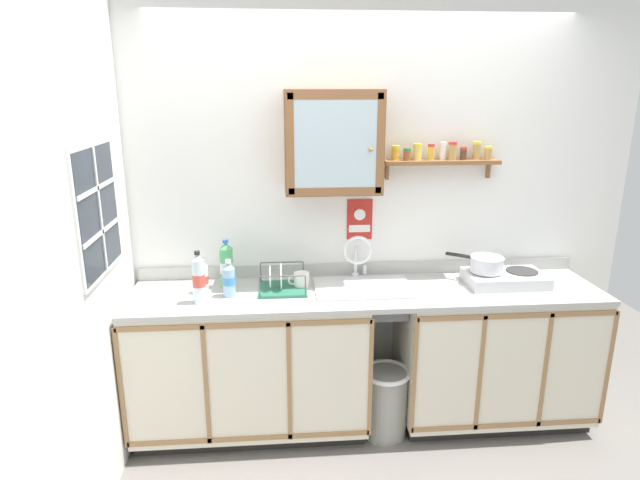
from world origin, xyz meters
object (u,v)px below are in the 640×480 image
object	(u,v)px
hot_plate_stove	(505,278)
dish_rack	(281,285)
warning_sign	(360,220)
trash_bin	(385,401)
bottle_water_blue_3	(229,280)
mug	(301,280)
wall_cabinet	(333,142)
bottle_water_clear_1	(199,279)
sink	(362,293)
bottle_soda_green_0	(227,265)
saucepan	(486,263)
bottle_opaque_white_2	(203,277)

from	to	relation	value
hot_plate_stove	dish_rack	bearing A→B (deg)	179.52
warning_sign	trash_bin	bearing A→B (deg)	-74.04
dish_rack	bottle_water_blue_3	bearing A→B (deg)	-166.30
bottle_water_blue_3	mug	distance (m)	0.44
dish_rack	wall_cabinet	bearing A→B (deg)	21.08
bottle_water_blue_3	mug	size ratio (longest dim) A/B	1.68
bottle_water_clear_1	trash_bin	bearing A→B (deg)	-0.40
sink	bottle_water_clear_1	world-z (taller)	bottle_water_clear_1
bottle_water_clear_1	trash_bin	size ratio (longest dim) A/B	0.69
bottle_soda_green_0	warning_sign	distance (m)	0.87
sink	hot_plate_stove	bearing A→B (deg)	-0.71
sink	bottle_soda_green_0	distance (m)	0.83
mug	trash_bin	size ratio (longest dim) A/B	0.30
bottle_water_clear_1	saucepan	bearing A→B (deg)	5.61
bottle_water_blue_3	trash_bin	xyz separation A→B (m)	(0.92, -0.09, -0.78)
sink	bottle_soda_green_0	xyz separation A→B (m)	(-0.81, 0.08, 0.17)
sink	mug	size ratio (longest dim) A/B	4.42
bottle_opaque_white_2	mug	bearing A→B (deg)	3.72
bottle_water_blue_3	warning_sign	size ratio (longest dim) A/B	0.85
saucepan	trash_bin	xyz separation A→B (m)	(-0.63, -0.18, -0.81)
mug	trash_bin	bearing A→B (deg)	-21.63
trash_bin	bottle_water_clear_1	bearing A→B (deg)	179.60
hot_plate_stove	warning_sign	bearing A→B (deg)	163.54
saucepan	bottle_opaque_white_2	size ratio (longest dim) A/B	1.50
sink	bottle_opaque_white_2	size ratio (longest dim) A/B	2.73
hot_plate_stove	trash_bin	world-z (taller)	hot_plate_stove
sink	bottle_soda_green_0	bearing A→B (deg)	174.37
bottle_water_clear_1	dish_rack	bearing A→B (deg)	18.91
hot_plate_stove	sink	bearing A→B (deg)	179.29
mug	bottle_water_blue_3	bearing A→B (deg)	-165.73
saucepan	dish_rack	distance (m)	1.26
bottle_water_clear_1	bottle_opaque_white_2	xyz separation A→B (m)	(0.00, 0.15, -0.05)
saucepan	bottle_water_blue_3	distance (m)	1.56
sink	bottle_opaque_white_2	bearing A→B (deg)	-179.82
hot_plate_stove	warning_sign	distance (m)	0.96
wall_cabinet	trash_bin	xyz separation A→B (m)	(0.30, -0.29, -1.54)
saucepan	bottle_soda_green_0	xyz separation A→B (m)	(-1.58, 0.07, 0.01)
bottle_water_blue_3	wall_cabinet	world-z (taller)	wall_cabinet
hot_plate_stove	trash_bin	size ratio (longest dim) A/B	1.09
bottle_water_clear_1	bottle_water_blue_3	size ratio (longest dim) A/B	1.37
saucepan	bottle_water_blue_3	xyz separation A→B (m)	(-1.55, -0.08, -0.03)
trash_bin	bottle_opaque_white_2	bearing A→B (deg)	171.52
bottle_water_blue_3	dish_rack	bearing A→B (deg)	13.70
bottle_soda_green_0	hot_plate_stove	bearing A→B (deg)	-3.08
trash_bin	sink	bearing A→B (deg)	128.64
bottle_opaque_white_2	bottle_water_blue_3	xyz separation A→B (m)	(0.16, -0.07, 0.01)
bottle_soda_green_0	warning_sign	xyz separation A→B (m)	(0.83, 0.17, 0.22)
wall_cabinet	bottle_water_clear_1	bearing A→B (deg)	-160.19
warning_sign	trash_bin	world-z (taller)	warning_sign
sink	warning_sign	distance (m)	0.46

